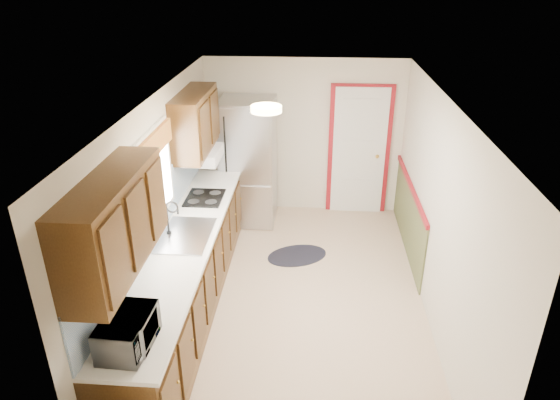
# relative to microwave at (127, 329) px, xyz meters

# --- Properties ---
(room_shell) EXTENTS (3.20, 5.20, 2.52)m
(room_shell) POSITION_rel_microwave_xyz_m (1.20, 1.95, 0.09)
(room_shell) COLOR #C7AB8C
(room_shell) RESTS_ON ground
(kitchen_run) EXTENTS (0.63, 4.00, 2.20)m
(kitchen_run) POSITION_rel_microwave_xyz_m (-0.04, 1.66, -0.30)
(kitchen_run) COLOR #3B230D
(kitchen_run) RESTS_ON ground
(back_wall_trim) EXTENTS (1.12, 2.30, 2.08)m
(back_wall_trim) POSITION_rel_microwave_xyz_m (2.19, 4.16, -0.22)
(back_wall_trim) COLOR maroon
(back_wall_trim) RESTS_ON ground
(ceiling_fixture) EXTENTS (0.30, 0.30, 0.06)m
(ceiling_fixture) POSITION_rel_microwave_xyz_m (0.90, 1.75, 1.25)
(ceiling_fixture) COLOR #FFD88C
(ceiling_fixture) RESTS_ON room_shell
(microwave) EXTENTS (0.30, 0.52, 0.34)m
(microwave) POSITION_rel_microwave_xyz_m (0.00, 0.00, 0.00)
(microwave) COLOR white
(microwave) RESTS_ON kitchen_run
(refrigerator) EXTENTS (0.80, 0.79, 1.89)m
(refrigerator) POSITION_rel_microwave_xyz_m (0.39, 4.00, -0.17)
(refrigerator) COLOR #B7B7BC
(refrigerator) RESTS_ON ground
(rug) EXTENTS (0.97, 0.81, 0.01)m
(rug) POSITION_rel_microwave_xyz_m (1.18, 2.94, -1.11)
(rug) COLOR black
(rug) RESTS_ON ground
(cooktop) EXTENTS (0.45, 0.54, 0.02)m
(cooktop) POSITION_rel_microwave_xyz_m (0.01, 2.70, -0.16)
(cooktop) COLOR black
(cooktop) RESTS_ON kitchen_run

